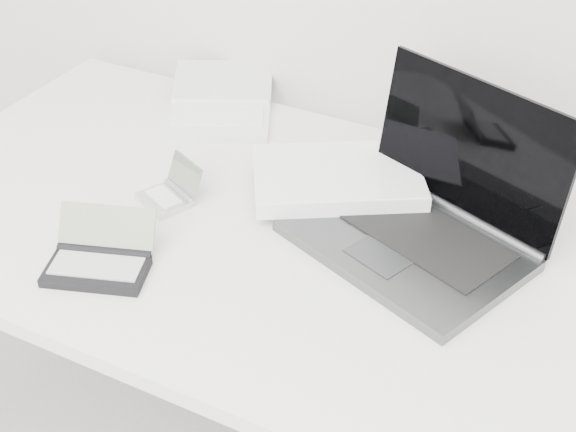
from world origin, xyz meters
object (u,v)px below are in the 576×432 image
at_px(netbook_open_white, 219,110).
at_px(palmtop_charcoal, 99,260).
at_px(laptop_large, 389,201).
at_px(desk, 314,258).

relative_size(netbook_open_white, palmtop_charcoal, 1.77).
bearing_deg(netbook_open_white, laptop_large, -47.96).
bearing_deg(palmtop_charcoal, netbook_open_white, 81.13).
distance_m(netbook_open_white, palmtop_charcoal, 0.54).
bearing_deg(desk, netbook_open_white, 141.31).
height_order(desk, netbook_open_white, netbook_open_white).
height_order(netbook_open_white, palmtop_charcoal, palmtop_charcoal).
bearing_deg(desk, palmtop_charcoal, -139.45).
bearing_deg(netbook_open_white, desk, -64.21).
distance_m(desk, laptop_large, 0.17).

